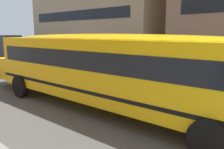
{
  "coord_description": "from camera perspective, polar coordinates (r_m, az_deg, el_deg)",
  "views": [
    {
      "loc": [
        6.5,
        -8.69,
        3.1
      ],
      "look_at": [
        -0.17,
        -0.99,
        1.24
      ],
      "focal_mm": 36.57,
      "sensor_mm": 36.0,
      "label": 1
    }
  ],
  "objects": [
    {
      "name": "ground_plane",
      "position": [
        11.29,
        3.97,
        -5.65
      ],
      "size": [
        400.0,
        400.0,
        0.0
      ],
      "primitive_type": "plane",
      "color": "#54514F"
    },
    {
      "name": "sidewalk_far",
      "position": [
        17.9,
        18.95,
        -0.21
      ],
      "size": [
        120.0,
        3.0,
        0.01
      ],
      "primitive_type": "cube",
      "color": "gray",
      "rests_on": "ground_plane"
    },
    {
      "name": "school_bus",
      "position": [
        9.33,
        -2.55,
        2.47
      ],
      "size": [
        13.81,
        3.28,
        3.08
      ],
      "rotation": [
        0.0,
        0.0,
        3.16
      ],
      "color": "yellow",
      "rests_on": "ground_plane"
    },
    {
      "name": "lane_centreline",
      "position": [
        11.29,
        3.97,
        -5.64
      ],
      "size": [
        110.0,
        0.16,
        0.01
      ],
      "primitive_type": "cube",
      "color": "silver",
      "rests_on": "ground_plane"
    },
    {
      "name": "parked_car_dark_blue_far_corner",
      "position": [
        19.87,
        -4.22,
        3.77
      ],
      "size": [
        3.95,
        1.97,
        1.64
      ],
      "rotation": [
        0.0,
        0.0,
        -0.03
      ],
      "color": "navy",
      "rests_on": "ground_plane"
    },
    {
      "name": "box_truck",
      "position": [
        33.16,
        -24.21,
        6.72
      ],
      "size": [
        6.08,
        2.55,
        2.82
      ],
      "rotation": [
        0.0,
        0.0,
        0.02
      ],
      "color": "silver",
      "rests_on": "ground_plane"
    }
  ]
}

